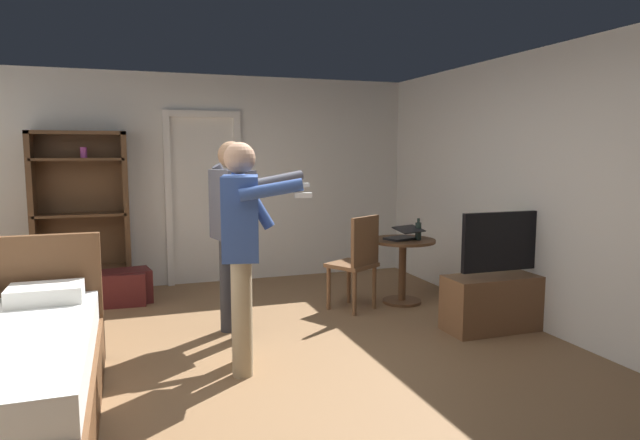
{
  "coord_description": "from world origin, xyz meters",
  "views": [
    {
      "loc": [
        -0.88,
        -4.02,
        1.65
      ],
      "look_at": [
        0.69,
        0.47,
        1.06
      ],
      "focal_mm": 31.33,
      "sensor_mm": 36.0,
      "label": 1
    }
  ],
  "objects_px": {
    "side_table": "(403,260)",
    "laptop": "(403,235)",
    "person_striped_shirt": "(234,223)",
    "wooden_chair": "(357,259)",
    "suitcase_small": "(117,288)",
    "bottle_on_table": "(418,231)",
    "tv_flatscreen": "(503,295)",
    "person_blue_shirt": "(242,239)",
    "suitcase_dark": "(121,287)",
    "bookshelf": "(81,207)"
  },
  "relations": [
    {
      "from": "side_table",
      "to": "laptop",
      "type": "relative_size",
      "value": 1.69
    },
    {
      "from": "laptop",
      "to": "person_striped_shirt",
      "type": "height_order",
      "value": "person_striped_shirt"
    },
    {
      "from": "wooden_chair",
      "to": "suitcase_small",
      "type": "relative_size",
      "value": 1.62
    },
    {
      "from": "person_striped_shirt",
      "to": "side_table",
      "type": "bearing_deg",
      "value": 13.71
    },
    {
      "from": "bottle_on_table",
      "to": "wooden_chair",
      "type": "bearing_deg",
      "value": -177.29
    },
    {
      "from": "tv_flatscreen",
      "to": "wooden_chair",
      "type": "relative_size",
      "value": 1.14
    },
    {
      "from": "side_table",
      "to": "tv_flatscreen",
      "type": "bearing_deg",
      "value": -67.14
    },
    {
      "from": "suitcase_small",
      "to": "tv_flatscreen",
      "type": "bearing_deg",
      "value": -27.86
    },
    {
      "from": "person_blue_shirt",
      "to": "suitcase_small",
      "type": "distance_m",
      "value": 2.55
    },
    {
      "from": "wooden_chair",
      "to": "person_blue_shirt",
      "type": "height_order",
      "value": "person_blue_shirt"
    },
    {
      "from": "laptop",
      "to": "suitcase_small",
      "type": "relative_size",
      "value": 0.68
    },
    {
      "from": "wooden_chair",
      "to": "suitcase_dark",
      "type": "distance_m",
      "value": 2.59
    },
    {
      "from": "person_striped_shirt",
      "to": "suitcase_dark",
      "type": "height_order",
      "value": "person_striped_shirt"
    },
    {
      "from": "laptop",
      "to": "wooden_chair",
      "type": "bearing_deg",
      "value": -172.59
    },
    {
      "from": "laptop",
      "to": "wooden_chair",
      "type": "relative_size",
      "value": 0.42
    },
    {
      "from": "bookshelf",
      "to": "wooden_chair",
      "type": "distance_m",
      "value": 3.19
    },
    {
      "from": "suitcase_small",
      "to": "wooden_chair",
      "type": "bearing_deg",
      "value": -20.95
    },
    {
      "from": "bottle_on_table",
      "to": "side_table",
      "type": "bearing_deg",
      "value": 150.26
    },
    {
      "from": "side_table",
      "to": "person_striped_shirt",
      "type": "relative_size",
      "value": 0.4
    },
    {
      "from": "bottle_on_table",
      "to": "tv_flatscreen",
      "type": "bearing_deg",
      "value": -72.33
    },
    {
      "from": "bottle_on_table",
      "to": "person_striped_shirt",
      "type": "relative_size",
      "value": 0.13
    },
    {
      "from": "tv_flatscreen",
      "to": "suitcase_small",
      "type": "bearing_deg",
      "value": 148.84
    },
    {
      "from": "suitcase_small",
      "to": "side_table",
      "type": "bearing_deg",
      "value": -14.6
    },
    {
      "from": "tv_flatscreen",
      "to": "laptop",
      "type": "distance_m",
      "value": 1.25
    },
    {
      "from": "person_blue_shirt",
      "to": "suitcase_small",
      "type": "height_order",
      "value": "person_blue_shirt"
    },
    {
      "from": "tv_flatscreen",
      "to": "wooden_chair",
      "type": "xyz_separation_m",
      "value": [
        -1.05,
        1.0,
        0.23
      ]
    },
    {
      "from": "person_blue_shirt",
      "to": "person_striped_shirt",
      "type": "xyz_separation_m",
      "value": [
        0.08,
        0.8,
        0.02
      ]
    },
    {
      "from": "person_blue_shirt",
      "to": "wooden_chair",
      "type": "bearing_deg",
      "value": 39.13
    },
    {
      "from": "bookshelf",
      "to": "suitcase_dark",
      "type": "height_order",
      "value": "bookshelf"
    },
    {
      "from": "bookshelf",
      "to": "side_table",
      "type": "distance_m",
      "value": 3.66
    },
    {
      "from": "laptop",
      "to": "suitcase_small",
      "type": "height_order",
      "value": "laptop"
    },
    {
      "from": "suitcase_dark",
      "to": "wooden_chair",
      "type": "bearing_deg",
      "value": -34.52
    },
    {
      "from": "tv_flatscreen",
      "to": "laptop",
      "type": "xyz_separation_m",
      "value": [
        -0.48,
        1.07,
        0.43
      ]
    },
    {
      "from": "side_table",
      "to": "suitcase_small",
      "type": "relative_size",
      "value": 1.14
    },
    {
      "from": "wooden_chair",
      "to": "person_striped_shirt",
      "type": "xyz_separation_m",
      "value": [
        -1.34,
        -0.35,
        0.47
      ]
    },
    {
      "from": "side_table",
      "to": "person_blue_shirt",
      "type": "bearing_deg",
      "value": -147.57
    },
    {
      "from": "bookshelf",
      "to": "suitcase_small",
      "type": "xyz_separation_m",
      "value": [
        0.35,
        -0.56,
        -0.84
      ]
    },
    {
      "from": "tv_flatscreen",
      "to": "bottle_on_table",
      "type": "distance_m",
      "value": 1.18
    },
    {
      "from": "suitcase_dark",
      "to": "suitcase_small",
      "type": "xyz_separation_m",
      "value": [
        -0.04,
        -0.03,
        -0.0
      ]
    },
    {
      "from": "bottle_on_table",
      "to": "suitcase_dark",
      "type": "xyz_separation_m",
      "value": [
        -3.04,
        1.06,
        -0.62
      ]
    },
    {
      "from": "laptop",
      "to": "side_table",
      "type": "bearing_deg",
      "value": 68.68
    },
    {
      "from": "side_table",
      "to": "person_striped_shirt",
      "type": "height_order",
      "value": "person_striped_shirt"
    },
    {
      "from": "tv_flatscreen",
      "to": "suitcase_small",
      "type": "relative_size",
      "value": 1.84
    },
    {
      "from": "suitcase_small",
      "to": "bookshelf",
      "type": "bearing_deg",
      "value": 125.44
    },
    {
      "from": "person_blue_shirt",
      "to": "suitcase_dark",
      "type": "relative_size",
      "value": 2.76
    },
    {
      "from": "side_table",
      "to": "wooden_chair",
      "type": "height_order",
      "value": "wooden_chair"
    },
    {
      "from": "wooden_chair",
      "to": "bottle_on_table",
      "type": "bearing_deg",
      "value": 2.71
    },
    {
      "from": "bottle_on_table",
      "to": "wooden_chair",
      "type": "relative_size",
      "value": 0.23
    },
    {
      "from": "person_blue_shirt",
      "to": "suitcase_dark",
      "type": "height_order",
      "value": "person_blue_shirt"
    },
    {
      "from": "wooden_chair",
      "to": "suitcase_dark",
      "type": "height_order",
      "value": "wooden_chair"
    }
  ]
}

